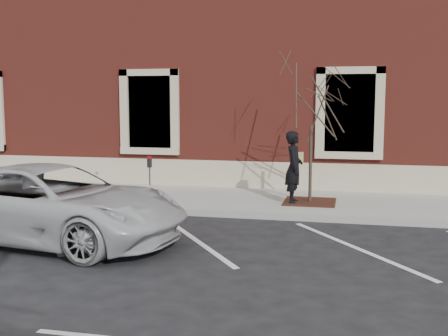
% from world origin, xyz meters
% --- Properties ---
extents(ground, '(120.00, 120.00, 0.00)m').
position_xyz_m(ground, '(0.00, 0.00, 0.00)').
color(ground, '#28282B').
rests_on(ground, ground).
extents(sidewalk_near, '(40.00, 3.50, 0.15)m').
position_xyz_m(sidewalk_near, '(0.00, 1.75, 0.07)').
color(sidewalk_near, '#B2B0A7').
rests_on(sidewalk_near, ground).
extents(curb_near, '(40.00, 0.12, 0.15)m').
position_xyz_m(curb_near, '(0.00, -0.05, 0.07)').
color(curb_near, '#9E9E99').
rests_on(curb_near, ground).
extents(parking_stripes, '(28.00, 4.40, 0.01)m').
position_xyz_m(parking_stripes, '(0.00, -2.20, 0.00)').
color(parking_stripes, silver).
rests_on(parking_stripes, ground).
extents(building_civic, '(40.00, 8.62, 8.00)m').
position_xyz_m(building_civic, '(0.00, 7.74, 4.00)').
color(building_civic, maroon).
rests_on(building_civic, ground).
extents(man, '(0.48, 0.70, 1.85)m').
position_xyz_m(man, '(1.66, 1.32, 1.07)').
color(man, black).
rests_on(man, sidewalk_near).
extents(parking_meter, '(0.11, 0.08, 1.18)m').
position_xyz_m(parking_meter, '(-2.01, 0.72, 0.97)').
color(parking_meter, '#595B60').
rests_on(parking_meter, sidewalk_near).
extents(tree_grate, '(1.31, 1.31, 0.03)m').
position_xyz_m(tree_grate, '(2.06, 1.52, 0.17)').
color(tree_grate, '#411B14').
rests_on(tree_grate, sidewalk_near).
extents(sapling, '(2.16, 2.16, 3.60)m').
position_xyz_m(sapling, '(2.06, 1.52, 2.67)').
color(sapling, '#3E3325').
rests_on(sapling, sidewalk_near).
extents(white_truck, '(5.79, 3.30, 1.52)m').
position_xyz_m(white_truck, '(-2.67, -3.03, 0.76)').
color(white_truck, '#BBBDBF').
rests_on(white_truck, ground).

